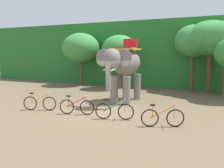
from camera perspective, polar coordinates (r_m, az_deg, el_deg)
ground_plane at (r=12.03m, az=-2.97°, el=-6.65°), size 80.00×80.00×0.00m
foliage_hedge at (r=23.54m, az=11.45°, el=7.00°), size 36.00×6.00×5.68m
tree_center at (r=22.06m, az=-7.36°, el=8.44°), size 3.33×3.33×4.69m
tree_far_right at (r=19.66m, az=1.69°, el=8.37°), size 2.76×2.76×4.35m
tree_far_left at (r=19.29m, az=18.52°, el=9.52°), size 2.64×2.64×5.01m
tree_center_right at (r=19.15m, az=22.23°, el=9.96°), size 3.45×3.45×5.25m
elephant at (r=14.18m, az=2.92°, el=4.48°), size 2.08×4.15×3.78m
bike_yellow at (r=12.87m, az=-16.71°, el=-4.27°), size 1.62×0.73×0.92m
bike_red at (r=11.62m, az=-8.31°, el=-5.26°), size 1.66×0.64×0.92m
bike_green at (r=10.64m, az=0.56°, el=-6.35°), size 1.66×0.64×0.92m
bike_orange at (r=9.81m, az=11.82°, el=-7.69°), size 1.59×0.79×0.92m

